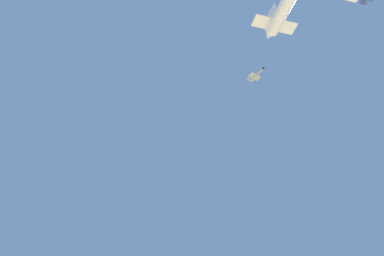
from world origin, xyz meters
TOP-DOWN VIEW (x-y plane):
  - chase_jet_right_wing at (-103.04, 23.98)m, footprint 9.75×14.81m

SIDE VIEW (x-z plane):
  - chase_jet_right_wing at x=-103.04m, z-range 172.09..176.09m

